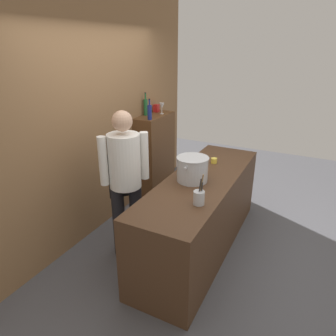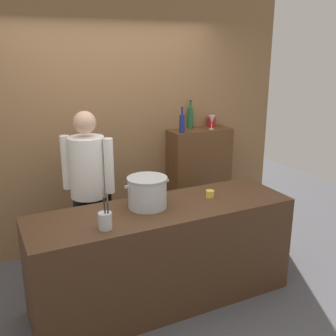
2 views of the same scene
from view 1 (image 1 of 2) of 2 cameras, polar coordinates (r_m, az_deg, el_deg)
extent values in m
plane|color=#4C4C51|center=(3.83, 5.80, -14.26)|extent=(8.00, 8.00, 0.00)
cube|color=olive|center=(3.87, -13.23, 10.19)|extent=(4.40, 0.10, 3.00)
cube|color=#472D1C|center=(3.58, 6.08, -8.46)|extent=(2.30, 0.70, 0.90)
cube|color=brown|center=(4.84, -2.42, 2.46)|extent=(0.76, 0.32, 1.27)
cylinder|color=black|center=(3.56, -5.94, -9.24)|extent=(0.14, 0.14, 0.84)
cylinder|color=black|center=(3.52, -9.12, -9.79)|extent=(0.14, 0.14, 0.84)
cylinder|color=white|center=(3.22, -8.14, 1.30)|extent=(0.34, 0.34, 0.58)
cube|color=black|center=(3.48, -8.64, -1.42)|extent=(0.24, 0.21, 0.52)
cylinder|color=white|center=(3.27, -4.42, 2.28)|extent=(0.09, 0.09, 0.52)
cylinder|color=white|center=(3.17, -12.02, 1.25)|extent=(0.09, 0.09, 0.52)
sphere|color=tan|center=(3.10, -8.57, 8.66)|extent=(0.21, 0.21, 0.21)
cylinder|color=#B7BABF|center=(3.25, 4.57, -0.27)|extent=(0.33, 0.33, 0.26)
cylinder|color=#B7BABF|center=(3.20, 4.64, 1.92)|extent=(0.34, 0.34, 0.01)
cube|color=#B7BABF|center=(3.07, 3.30, -0.01)|extent=(0.04, 0.02, 0.02)
cube|color=#B7BABF|center=(3.38, 5.81, 2.07)|extent=(0.04, 0.02, 0.02)
cylinder|color=#B7BABF|center=(2.81, 5.78, -5.54)|extent=(0.10, 0.10, 0.13)
cylinder|color=olive|center=(2.78, 6.16, -3.69)|extent=(0.02, 0.05, 0.27)
cylinder|color=#262626|center=(2.80, 6.29, -4.46)|extent=(0.02, 0.02, 0.20)
cylinder|color=#262626|center=(2.78, 5.88, -4.15)|extent=(0.03, 0.04, 0.24)
cylinder|color=yellow|center=(3.80, 8.58, 1.38)|extent=(0.08, 0.08, 0.06)
cylinder|color=navy|center=(4.35, -3.45, 10.31)|extent=(0.06, 0.06, 0.20)
cylinder|color=navy|center=(4.32, -3.49, 12.12)|extent=(0.02, 0.02, 0.08)
cylinder|color=black|center=(4.31, -3.51, 12.70)|extent=(0.03, 0.03, 0.01)
cylinder|color=#1E592D|center=(4.63, -4.18, 11.22)|extent=(0.06, 0.06, 0.24)
cylinder|color=#1E592D|center=(4.60, -4.24, 13.20)|extent=(0.02, 0.02, 0.09)
cylinder|color=black|center=(4.59, -4.26, 13.81)|extent=(0.03, 0.03, 0.01)
cylinder|color=silver|center=(4.74, -1.16, 10.11)|extent=(0.06, 0.06, 0.01)
cylinder|color=silver|center=(4.73, -1.16, 10.54)|extent=(0.01, 0.01, 0.07)
cone|color=silver|center=(4.72, -1.17, 11.49)|extent=(0.08, 0.08, 0.09)
cube|color=red|center=(4.86, -2.19, 11.08)|extent=(0.08, 0.08, 0.12)
camera|label=2|loc=(2.36, 76.50, 3.79)|focal=42.54mm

